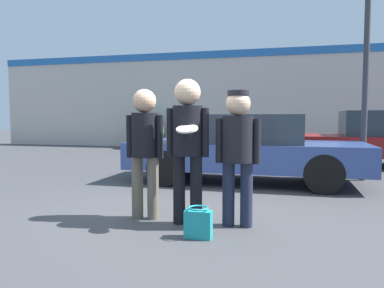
# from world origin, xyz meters

# --- Properties ---
(ground_plane) EXTENTS (56.00, 56.00, 0.00)m
(ground_plane) POSITION_xyz_m (0.00, 0.00, 0.00)
(ground_plane) COLOR #3F3F42
(storefront_building) EXTENTS (24.00, 0.22, 4.09)m
(storefront_building) POSITION_xyz_m (0.00, 10.92, 2.08)
(storefront_building) COLOR beige
(storefront_building) RESTS_ON ground
(person_left) EXTENTS (0.51, 0.34, 1.70)m
(person_left) POSITION_xyz_m (-0.43, -0.17, 1.01)
(person_left) COLOR #665B4C
(person_left) RESTS_ON ground
(person_middle_with_frisbee) EXTENTS (0.54, 0.57, 1.80)m
(person_middle_with_frisbee) POSITION_xyz_m (0.18, -0.29, 1.10)
(person_middle_with_frisbee) COLOR black
(person_middle_with_frisbee) RESTS_ON ground
(person_right) EXTENTS (0.55, 0.38, 1.66)m
(person_right) POSITION_xyz_m (0.79, -0.21, 1.00)
(person_right) COLOR #1E2338
(person_right) RESTS_ON ground
(parked_car_near) EXTENTS (4.70, 1.89, 1.39)m
(parked_car_near) POSITION_xyz_m (0.50, 2.92, 0.71)
(parked_car_near) COLOR #334784
(parked_car_near) RESTS_ON ground
(street_lamp) EXTENTS (1.35, 0.35, 5.70)m
(street_lamp) POSITION_xyz_m (3.14, 3.79, 3.51)
(street_lamp) COLOR #38383D
(street_lamp) RESTS_ON ground
(shrub) EXTENTS (1.42, 1.42, 1.42)m
(shrub) POSITION_xyz_m (-4.40, 10.02, 0.71)
(shrub) COLOR #387A3D
(shrub) RESTS_ON ground
(handbag) EXTENTS (0.30, 0.23, 0.35)m
(handbag) POSITION_xyz_m (0.44, -0.78, 0.17)
(handbag) COLOR teal
(handbag) RESTS_ON ground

